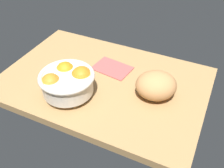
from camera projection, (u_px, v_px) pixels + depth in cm
name	position (u px, v px, depth cm)	size (l,w,h in cm)	color
ground_plane	(103.00, 83.00, 103.07)	(78.98, 53.84, 3.00)	#A37C4C
fruit_bowl	(67.00, 81.00, 92.15)	(19.77, 19.77, 10.73)	silver
bread_loaf	(156.00, 85.00, 92.44)	(14.66, 13.15, 9.57)	tan
napkin_folded	(112.00, 68.00, 107.58)	(15.12, 10.51, 0.86)	#B1514E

